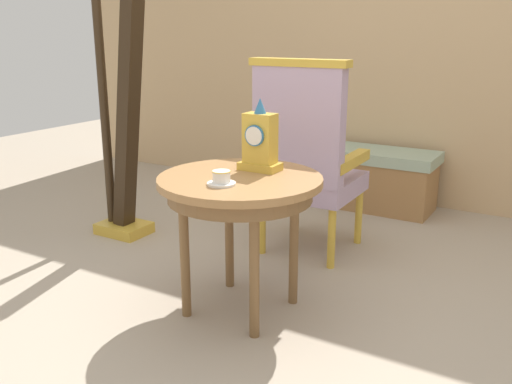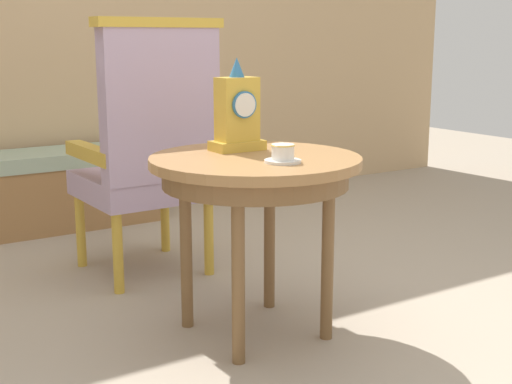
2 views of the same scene
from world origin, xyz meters
The scene contains 6 objects.
ground_plane centered at (0.00, 0.00, 0.00)m, with size 10.00×10.00×0.00m, color tan.
side_table centered at (-0.07, 0.09, 0.58)m, with size 0.74×0.74×0.65m.
teacup_left centered at (-0.06, -0.07, 0.68)m, with size 0.12×0.12×0.06m.
mantel_clock centered at (-0.05, 0.24, 0.79)m, with size 0.19×0.11×0.34m.
armchair centered at (-0.12, 0.87, 0.59)m, with size 0.56×0.54×1.14m.
window_bench centered at (-0.14, 1.95, 0.22)m, with size 1.04×0.40×0.44m.
Camera 2 is at (-1.40, -1.98, 1.06)m, focal length 50.16 mm.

